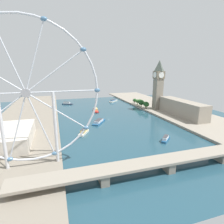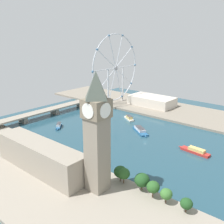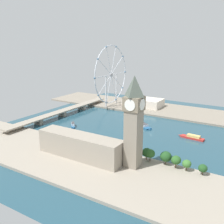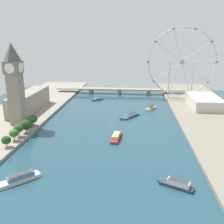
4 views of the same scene
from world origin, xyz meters
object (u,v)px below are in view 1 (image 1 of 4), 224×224
(tour_boat_2, at_px, (166,139))
(tour_boat_3, at_px, (113,101))
(parliament_block, at_px, (182,108))
(tour_boat_0, at_px, (99,121))
(tour_boat_5, at_px, (67,103))
(clock_tower, at_px, (158,84))
(river_bridge, at_px, (167,161))
(riverside_hall, at_px, (12,136))
(tour_boat_1, at_px, (96,110))
(tour_boat_4, at_px, (84,132))
(ferris_wheel, at_px, (26,94))

(tour_boat_2, relative_size, tour_boat_3, 0.67)
(parliament_block, relative_size, tour_boat_3, 3.44)
(tour_boat_0, bearing_deg, tour_boat_5, 46.78)
(tour_boat_0, xyz_separation_m, tour_boat_5, (33.86, -155.86, 0.16))
(clock_tower, distance_m, tour_boat_5, 197.54)
(river_bridge, distance_m, tour_boat_5, 299.18)
(clock_tower, relative_size, river_bridge, 0.39)
(riverside_hall, relative_size, tour_boat_3, 2.50)
(tour_boat_1, bearing_deg, parliament_block, 60.90)
(clock_tower, height_order, tour_boat_2, clock_tower)
(tour_boat_3, xyz_separation_m, tour_boat_5, (107.58, 2.63, 0.09))
(parliament_block, bearing_deg, tour_boat_2, 43.96)
(clock_tower, xyz_separation_m, tour_boat_4, (152.48, 85.50, -46.74))
(river_bridge, distance_m, tour_boat_3, 301.21)
(tour_boat_1, bearing_deg, riverside_hall, -37.56)
(parliament_block, relative_size, tour_boat_1, 2.77)
(tour_boat_2, bearing_deg, tour_boat_3, 43.18)
(ferris_wheel, xyz_separation_m, tour_boat_4, (-49.99, -65.60, -57.15))
(parliament_block, bearing_deg, ferris_wheel, 23.93)
(tour_boat_3, height_order, tour_boat_4, tour_boat_4)
(tour_boat_2, height_order, tour_boat_5, tour_boat_2)
(clock_tower, relative_size, parliament_block, 0.91)
(riverside_hall, relative_size, river_bridge, 0.31)
(river_bridge, bearing_deg, tour_boat_3, -99.99)
(clock_tower, xyz_separation_m, tour_boat_5, (158.12, -108.78, -46.77))
(parliament_block, relative_size, riverside_hall, 1.37)
(tour_boat_2, xyz_separation_m, tour_boat_3, (-19.11, -245.39, -0.12))
(clock_tower, height_order, tour_boat_3, clock_tower)
(parliament_block, xyz_separation_m, tour_boat_1, (122.69, -84.12, -13.07))
(parliament_block, xyz_separation_m, river_bridge, (113.41, 128.63, -7.65))
(ferris_wheel, bearing_deg, tour_boat_4, -127.31)
(tour_boat_0, height_order, tour_boat_2, tour_boat_2)
(tour_boat_0, relative_size, tour_boat_1, 0.96)
(parliament_block, relative_size, ferris_wheel, 0.88)
(tour_boat_1, height_order, tour_boat_2, tour_boat_2)
(tour_boat_3, bearing_deg, tour_boat_1, -170.30)
(ferris_wheel, xyz_separation_m, tour_boat_1, (-90.42, -178.66, -57.33))
(riverside_hall, xyz_separation_m, tour_boat_0, (-103.25, -49.60, -7.97))
(ferris_wheel, height_order, riverside_hall, ferris_wheel)
(tour_boat_0, distance_m, tour_boat_4, 47.68)
(riverside_hall, bearing_deg, tour_boat_2, 166.71)
(river_bridge, xyz_separation_m, tour_boat_4, (49.71, -99.68, -5.24))
(clock_tower, relative_size, riverside_hall, 1.25)
(riverside_hall, distance_m, tour_boat_4, 76.25)
(river_bridge, height_order, tour_boat_1, river_bridge)
(ferris_wheel, relative_size, tour_boat_1, 3.17)
(tour_boat_0, height_order, tour_boat_5, tour_boat_5)
(tour_boat_2, bearing_deg, riverside_hall, 124.34)
(tour_boat_5, bearing_deg, tour_boat_2, -43.42)
(clock_tower, height_order, tour_boat_0, clock_tower)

